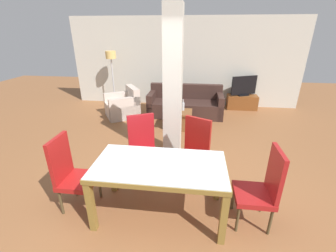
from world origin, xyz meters
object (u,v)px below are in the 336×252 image
Objects in this scene: tv_stand at (242,102)px; dining_chair_head_right at (262,187)px; dining_chair_head_left at (71,172)px; dining_chair_far_right at (194,150)px; dining_table at (160,175)px; floor_lamp at (111,61)px; armchair at (124,106)px; dining_chair_far_left at (143,146)px; bottle at (183,106)px; tv_screen at (244,86)px; sofa at (185,105)px; coffee_table at (179,120)px.

dining_chair_head_right is at bearing -97.31° from tv_stand.
dining_chair_far_right is at bearing 116.69° from dining_chair_head_left.
dining_table is 0.96× the size of floor_lamp.
tv_stand is (3.07, 4.67, -0.33)m from dining_chair_head_left.
floor_lamp is (-0.57, 0.89, 1.15)m from armchair.
dining_chair_far_left reaches higher than bottle.
sofa is at bearing -1.23° from tv_screen.
dining_chair_head_left reaches higher than dining_table.
floor_lamp is at bearing 144.77° from coffee_table.
dining_chair_far_right is 2.19m from bottle.
dining_table is 1.21m from dining_chair_head_left.
coffee_table is 2.56m from tv_stand.
floor_lamp reaches higher than armchair.
sofa is 7.61× the size of bottle.
dining_chair_head_left is 3.82× the size of bottle.
dining_chair_head_right reaches higher than tv_stand.
armchair is at bearing 11.27° from sofa.
sofa is 2.64m from floor_lamp.
dining_chair_far_left is 0.83m from dining_chair_far_right.
dining_table is 3.93m from armchair.
dining_chair_far_left is 4.45m from tv_screen.
sofa is at bearing -125.78° from dining_chair_far_left.
dining_table is 1.82× the size of tv_stand.
dining_chair_far_right is (0.83, -0.03, 0.00)m from dining_chair_far_left.
dining_chair_head_left is 2.47m from dining_chair_head_right.
armchair is 3.65m from tv_stand.
sofa reaches higher than tv_stand.
armchair reaches higher than tv_stand.
dining_table is 2.92m from coffee_table.
armchair is 1.84m from bottle.
bottle is at bearing -55.04° from dining_chair_far_right.
dining_chair_far_right is at bearing -110.56° from tv_stand.
dining_chair_head_right reaches higher than dining_table.
armchair is at bearing -173.33° from dining_chair_head_left.
tv_stand is at bearing -104.55° from armchair.
sofa is 2.67× the size of tv_screen.
dining_chair_far_left is at bearing 136.86° from dining_chair_head_left.
coffee_table is at bearing 157.08° from dining_chair_head_left.
dining_chair_head_left reaches higher than tv_stand.
armchair is at bearing 38.95° from dining_chair_head_right.
tv_stand is (2.27, 3.82, -0.33)m from dining_chair_far_left.
dining_chair_far_right is (1.62, 0.81, 0.00)m from dining_chair_head_left.
armchair is at bearing 114.46° from dining_table.
dining_chair_far_left is 1.64× the size of coffee_table.
sofa is at bearing -110.84° from armchair.
tv_screen is at bearing -104.55° from armchair.
dining_chair_far_left is 2.11m from coffee_table.
coffee_table is 2.61m from tv_screen.
sofa is at bearing 88.23° from dining_table.
dining_chair_head_left is 4.65m from floor_lamp.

